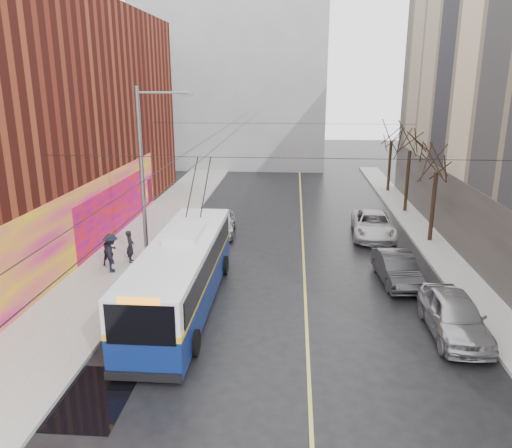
% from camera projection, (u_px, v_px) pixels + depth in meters
% --- Properties ---
extents(ground, '(140.00, 140.00, 0.00)m').
position_uv_depth(ground, '(260.00, 400.00, 14.91)').
color(ground, black).
rests_on(ground, ground).
extents(sidewalk_left, '(4.00, 60.00, 0.15)m').
position_uv_depth(sidewalk_left, '(128.00, 256.00, 26.98)').
color(sidewalk_left, gray).
rests_on(sidewalk_left, ground).
extents(sidewalk_right, '(2.00, 60.00, 0.15)m').
position_uv_depth(sidewalk_right, '(449.00, 265.00, 25.74)').
color(sidewalk_right, gray).
rests_on(sidewalk_right, ground).
extents(lane_line, '(0.12, 50.00, 0.01)m').
position_uv_depth(lane_line, '(303.00, 250.00, 28.22)').
color(lane_line, '#BFB74C').
rests_on(lane_line, ground).
extents(building_far, '(20.50, 12.10, 18.00)m').
position_uv_depth(building_far, '(234.00, 83.00, 55.99)').
color(building_far, gray).
rests_on(building_far, ground).
extents(streetlight_pole, '(2.65, 0.60, 9.00)m').
position_uv_depth(streetlight_pole, '(145.00, 177.00, 23.61)').
color(streetlight_pole, slate).
rests_on(streetlight_pole, ground).
extents(catenary_wires, '(18.00, 60.00, 0.22)m').
position_uv_depth(catenary_wires, '(233.00, 137.00, 27.53)').
color(catenary_wires, black).
extents(tree_near, '(3.20, 3.20, 6.40)m').
position_uv_depth(tree_near, '(438.00, 159.00, 28.22)').
color(tree_near, black).
rests_on(tree_near, ground).
extents(tree_mid, '(3.20, 3.20, 6.68)m').
position_uv_depth(tree_mid, '(411.00, 140.00, 34.85)').
color(tree_mid, black).
rests_on(tree_mid, ground).
extents(tree_far, '(3.20, 3.20, 6.57)m').
position_uv_depth(tree_far, '(392.00, 132.00, 41.59)').
color(tree_far, black).
rests_on(tree_far, ground).
extents(puddle, '(2.05, 3.34, 0.01)m').
position_uv_depth(puddle, '(95.00, 397.00, 15.05)').
color(puddle, black).
rests_on(puddle, ground).
extents(pigeons_flying, '(3.36, 1.32, 1.78)m').
position_uv_depth(pigeons_flying, '(232.00, 109.00, 22.16)').
color(pigeons_flying, slate).
extents(trolleybus, '(2.76, 11.72, 5.53)m').
position_uv_depth(trolleybus, '(182.00, 273.00, 20.70)').
color(trolleybus, '#0B1B56').
rests_on(trolleybus, ground).
extents(parked_car_a, '(1.91, 4.71, 1.60)m').
position_uv_depth(parked_car_a, '(454.00, 315.00, 18.58)').
color(parked_car_a, '#A5A5A9').
rests_on(parked_car_a, ground).
extents(parked_car_b, '(1.82, 4.41, 1.42)m').
position_uv_depth(parked_car_b, '(397.00, 268.00, 23.48)').
color(parked_car_b, '#2B2C2E').
rests_on(parked_car_b, ground).
extents(parked_car_c, '(2.83, 5.55, 1.50)m').
position_uv_depth(parked_car_c, '(373.00, 225.00, 30.46)').
color(parked_car_c, '#BCBDBF').
rests_on(parked_car_c, ground).
extents(following_car, '(2.02, 4.37, 1.45)m').
position_uv_depth(following_car, '(221.00, 223.00, 31.01)').
color(following_car, '#B3B3B8').
rests_on(following_car, ground).
extents(pedestrian_a, '(0.51, 0.68, 1.69)m').
position_uv_depth(pedestrian_a, '(130.00, 246.00, 25.71)').
color(pedestrian_a, black).
rests_on(pedestrian_a, sidewalk_left).
extents(pedestrian_b, '(0.94, 0.95, 1.55)m').
position_uv_depth(pedestrian_b, '(109.00, 250.00, 25.33)').
color(pedestrian_b, black).
rests_on(pedestrian_b, sidewalk_left).
extents(pedestrian_c, '(1.12, 1.42, 1.93)m').
position_uv_depth(pedestrian_c, '(111.00, 253.00, 24.37)').
color(pedestrian_c, black).
rests_on(pedestrian_c, sidewalk_left).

